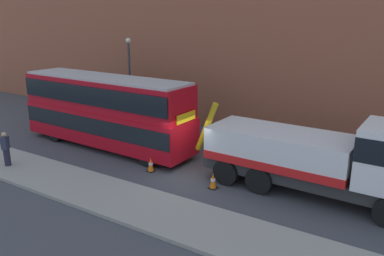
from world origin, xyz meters
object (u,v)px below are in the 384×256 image
(double_decker_bus, at_px, (106,109))
(traffic_cone_midway, at_px, (213,181))
(pedestrian_onlooker, at_px, (6,149))
(traffic_cone_near_bus, at_px, (151,165))
(recovery_tow_truck, at_px, (322,157))
(street_lamp, at_px, (130,73))

(double_decker_bus, bearing_deg, traffic_cone_midway, -10.41)
(pedestrian_onlooker, relative_size, traffic_cone_near_bus, 2.38)
(pedestrian_onlooker, relative_size, traffic_cone_midway, 2.38)
(recovery_tow_truck, relative_size, double_decker_bus, 0.92)
(traffic_cone_near_bus, xyz_separation_m, traffic_cone_midway, (3.48, -0.06, 0.00))
(traffic_cone_near_bus, distance_m, traffic_cone_midway, 3.48)
(double_decker_bus, relative_size, pedestrian_onlooker, 6.49)
(pedestrian_onlooker, xyz_separation_m, traffic_cone_near_bus, (6.23, 3.43, -0.64))
(recovery_tow_truck, xyz_separation_m, double_decker_bus, (-11.97, 0.01, 0.47))
(recovery_tow_truck, bearing_deg, street_lamp, 162.35)
(traffic_cone_midway, bearing_deg, pedestrian_onlooker, -160.89)
(recovery_tow_truck, xyz_separation_m, traffic_cone_midway, (-4.08, -1.67, -1.42))
(recovery_tow_truck, bearing_deg, double_decker_bus, -178.41)
(recovery_tow_truck, distance_m, traffic_cone_near_bus, 7.86)
(traffic_cone_near_bus, bearing_deg, traffic_cone_midway, -1.06)
(pedestrian_onlooker, bearing_deg, recovery_tow_truck, -12.00)
(recovery_tow_truck, relative_size, traffic_cone_midway, 14.14)
(pedestrian_onlooker, bearing_deg, traffic_cone_near_bus, -3.24)
(double_decker_bus, height_order, traffic_cone_midway, double_decker_bus)
(recovery_tow_truck, distance_m, traffic_cone_midway, 4.63)
(traffic_cone_near_bus, relative_size, traffic_cone_midway, 1.00)
(double_decker_bus, distance_m, traffic_cone_near_bus, 5.07)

